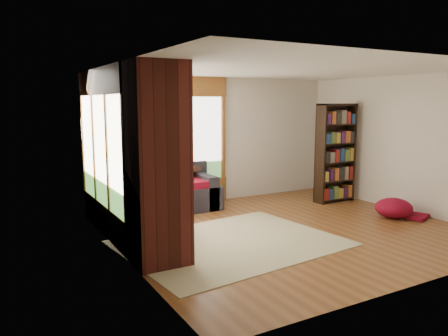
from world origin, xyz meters
name	(u,v)px	position (x,y,z in m)	size (l,w,h in m)	color
floor	(288,230)	(0.00, 0.00, 0.00)	(5.50, 5.50, 0.00)	brown
ceiling	(292,69)	(0.00, 0.00, 2.60)	(5.50, 5.50, 0.00)	white
wall_back	(216,140)	(0.00, 2.50, 1.30)	(5.50, 0.04, 2.60)	silver
wall_front	(428,174)	(0.00, -2.50, 1.30)	(5.50, 0.04, 2.60)	silver
wall_left	(122,163)	(-2.75, 0.00, 1.30)	(0.04, 5.00, 2.60)	silver
wall_right	(404,144)	(2.75, 0.00, 1.30)	(0.04, 5.00, 2.60)	silver
windows_back	(163,140)	(-1.20, 2.47, 1.35)	(2.82, 0.10, 1.90)	#905B24
windows_left	(101,151)	(-2.72, 1.20, 1.35)	(0.10, 2.62, 1.90)	#905B24
roller_blind	(90,122)	(-2.69, 2.03, 1.75)	(0.03, 0.72, 0.90)	#779F5B
brick_chimney	(157,165)	(-2.40, -0.35, 1.30)	(0.70, 0.70, 2.60)	#471914
sectional_sofa	(141,204)	(-1.95, 1.70, 0.30)	(2.20, 2.20, 0.80)	#242428
area_rug	(231,243)	(-1.18, -0.15, 0.01)	(3.12, 2.39, 0.01)	beige
bookshelf	(336,153)	(2.14, 1.19, 1.03)	(0.88, 0.29, 2.06)	black
pouf	(394,207)	(2.15, -0.33, 0.19)	(0.66, 0.66, 0.36)	maroon
dog_tan	(158,178)	(-1.67, 1.58, 0.78)	(0.98, 0.88, 0.48)	brown
dog_brindle	(137,185)	(-2.13, 1.32, 0.74)	(0.74, 0.82, 0.40)	black
throw_pillows	(144,177)	(-1.86, 1.75, 0.78)	(1.98, 1.68, 0.45)	#302017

